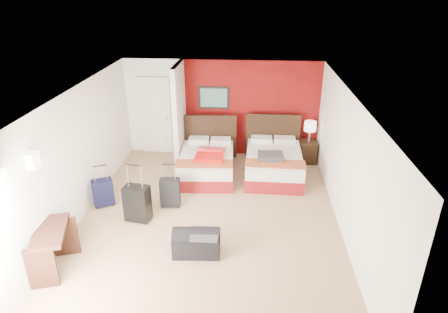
# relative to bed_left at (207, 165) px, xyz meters

# --- Properties ---
(ground) EXTENTS (6.50, 6.50, 0.00)m
(ground) POSITION_rel_bed_left_xyz_m (0.26, -1.89, -0.27)
(ground) COLOR tan
(ground) RESTS_ON ground
(room_walls) EXTENTS (5.02, 6.52, 2.50)m
(room_walls) POSITION_rel_bed_left_xyz_m (-1.15, -0.47, 0.99)
(room_walls) COLOR white
(room_walls) RESTS_ON ground
(red_accent_panel) EXTENTS (3.50, 0.04, 2.50)m
(red_accent_panel) POSITION_rel_bed_left_xyz_m (1.01, 1.34, 0.98)
(red_accent_panel) COLOR maroon
(red_accent_panel) RESTS_ON ground
(partition_wall) EXTENTS (0.12, 1.20, 2.50)m
(partition_wall) POSITION_rel_bed_left_xyz_m (-0.74, 0.72, 0.98)
(partition_wall) COLOR silver
(partition_wall) RESTS_ON ground
(entry_door) EXTENTS (0.82, 0.06, 2.05)m
(entry_door) POSITION_rel_bed_left_xyz_m (-1.49, 1.31, 0.75)
(entry_door) COLOR silver
(entry_door) RESTS_ON ground
(bed_left) EXTENTS (1.35, 1.87, 0.54)m
(bed_left) POSITION_rel_bed_left_xyz_m (0.00, 0.00, 0.00)
(bed_left) COLOR white
(bed_left) RESTS_ON ground
(bed_right) EXTENTS (1.35, 1.90, 0.56)m
(bed_right) POSITION_rel_bed_left_xyz_m (1.59, 0.09, 0.01)
(bed_right) COLOR white
(bed_right) RESTS_ON ground
(red_suitcase_open) EXTENTS (0.68, 0.91, 0.11)m
(red_suitcase_open) POSITION_rel_bed_left_xyz_m (0.10, -0.10, 0.33)
(red_suitcase_open) COLOR red
(red_suitcase_open) RESTS_ON bed_left
(jacket_bundle) EXTENTS (0.58, 0.48, 0.13)m
(jacket_bundle) POSITION_rel_bed_left_xyz_m (1.49, -0.21, 0.36)
(jacket_bundle) COLOR #3B3B40
(jacket_bundle) RESTS_ON bed_right
(nightstand) EXTENTS (0.44, 0.44, 0.57)m
(nightstand) POSITION_rel_bed_left_xyz_m (2.50, 0.91, 0.01)
(nightstand) COLOR black
(nightstand) RESTS_ON ground
(table_lamp) EXTENTS (0.36, 0.36, 0.53)m
(table_lamp) POSITION_rel_bed_left_xyz_m (2.50, 0.91, 0.56)
(table_lamp) COLOR silver
(table_lamp) RESTS_ON nightstand
(suitcase_black) EXTENTS (0.52, 0.38, 0.71)m
(suitcase_black) POSITION_rel_bed_left_xyz_m (-1.11, -2.02, 0.08)
(suitcase_black) COLOR black
(suitcase_black) RESTS_ON ground
(suitcase_charcoal) EXTENTS (0.41, 0.28, 0.59)m
(suitcase_charcoal) POSITION_rel_bed_left_xyz_m (-0.59, -1.46, 0.02)
(suitcase_charcoal) COLOR black
(suitcase_charcoal) RESTS_ON ground
(suitcase_navy) EXTENTS (0.47, 0.41, 0.56)m
(suitcase_navy) POSITION_rel_bed_left_xyz_m (-1.97, -1.54, 0.01)
(suitcase_navy) COLOR black
(suitcase_navy) RESTS_ON ground
(duffel_bag) EXTENTS (0.82, 0.47, 0.41)m
(duffel_bag) POSITION_rel_bed_left_xyz_m (0.16, -2.93, -0.07)
(duffel_bag) COLOR black
(duffel_bag) RESTS_ON ground
(jacket_draped) EXTENTS (0.46, 0.39, 0.06)m
(jacket_draped) POSITION_rel_bed_left_xyz_m (0.31, -2.98, 0.17)
(jacket_draped) COLOR #38383D
(jacket_draped) RESTS_ON duffel_bag
(desk) EXTENTS (0.71, 1.02, 0.77)m
(desk) POSITION_rel_bed_left_xyz_m (-2.03, -3.51, 0.12)
(desk) COLOR #321710
(desk) RESTS_ON ground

